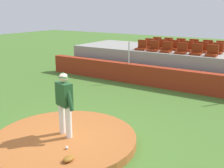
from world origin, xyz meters
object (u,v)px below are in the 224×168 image
at_px(baseball, 67,148).
at_px(stadium_chair_11, 217,50).
at_px(stadium_chair_2, 166,49).
at_px(stadium_chair_3, 181,50).
at_px(stadium_chair_12, 156,43).
at_px(stadium_chair_15, 193,46).
at_px(stadium_chair_1, 153,48).
at_px(stadium_chair_0, 141,47).
at_px(stadium_chair_5, 212,53).
at_px(fielding_glove, 69,159).
at_px(stadium_chair_6, 149,45).
at_px(stadium_chair_10, 202,49).
at_px(stadium_chair_8, 174,47).
at_px(stadium_chair_4, 196,51).
at_px(stadium_chair_14, 180,45).
at_px(stadium_chair_13, 168,44).
at_px(stadium_chair_16, 207,47).
at_px(pitcher, 64,99).
at_px(stadium_chair_7, 161,46).
at_px(stadium_chair_17, 220,48).

relative_size(baseball, stadium_chair_11, 0.15).
bearing_deg(stadium_chair_2, baseball, 96.27).
xyz_separation_m(stadium_chair_3, stadium_chair_12, (-2.10, 1.84, 0.00)).
bearing_deg(stadium_chair_15, baseball, 91.02).
bearing_deg(stadium_chair_1, stadium_chair_0, -4.30).
bearing_deg(stadium_chair_5, fielding_glove, 84.44).
distance_m(stadium_chair_1, stadium_chair_6, 1.17).
height_order(stadium_chair_10, stadium_chair_15, same).
xyz_separation_m(stadium_chair_8, stadium_chair_10, (1.44, -0.03, 0.00)).
relative_size(stadium_chair_0, stadium_chair_4, 1.00).
relative_size(stadium_chair_6, stadium_chair_14, 1.00).
height_order(stadium_chair_6, stadium_chair_13, same).
bearing_deg(stadium_chair_16, pitcher, 83.48).
xyz_separation_m(stadium_chair_1, stadium_chair_13, (0.02, 1.81, 0.00)).
relative_size(stadium_chair_8, stadium_chair_10, 1.00).
bearing_deg(stadium_chair_2, stadium_chair_4, -178.98).
bearing_deg(stadium_chair_13, stadium_chair_8, 127.26).
distance_m(stadium_chair_1, stadium_chair_10, 2.32).
relative_size(stadium_chair_3, stadium_chair_5, 1.00).
xyz_separation_m(stadium_chair_1, stadium_chair_10, (2.14, 0.90, 0.00)).
bearing_deg(stadium_chair_6, stadium_chair_0, 91.68).
height_order(stadium_chair_12, stadium_chair_16, same).
bearing_deg(stadium_chair_1, stadium_chair_10, -157.18).
bearing_deg(stadium_chair_3, stadium_chair_13, -52.13).
relative_size(stadium_chair_7, stadium_chair_11, 1.00).
bearing_deg(stadium_chair_6, stadium_chair_4, 162.54).
distance_m(stadium_chair_2, stadium_chair_10, 1.70).
xyz_separation_m(stadium_chair_5, stadium_chair_14, (-2.11, 1.84, 0.00)).
height_order(stadium_chair_8, stadium_chair_12, same).
height_order(stadium_chair_5, stadium_chair_11, same).
relative_size(stadium_chair_14, stadium_chair_15, 1.00).
xyz_separation_m(stadium_chair_3, stadium_chair_5, (1.38, 0.01, 0.00)).
bearing_deg(stadium_chair_14, stadium_chair_15, 179.34).
relative_size(fielding_glove, stadium_chair_13, 0.60).
height_order(pitcher, stadium_chair_8, stadium_chair_8).
xyz_separation_m(stadium_chair_1, stadium_chair_7, (0.03, 0.90, 0.00)).
bearing_deg(stadium_chair_15, stadium_chair_7, 34.56).
height_order(stadium_chair_1, stadium_chair_8, same).
bearing_deg(stadium_chair_3, stadium_chair_10, -127.89).
relative_size(stadium_chair_8, stadium_chair_12, 1.00).
height_order(baseball, stadium_chair_17, stadium_chair_17).
bearing_deg(stadium_chair_16, baseball, 86.87).
height_order(stadium_chair_11, stadium_chair_16, same).
bearing_deg(stadium_chair_6, stadium_chair_1, 127.46).
relative_size(fielding_glove, stadium_chair_3, 0.60).
bearing_deg(stadium_chair_4, stadium_chair_16, -90.46).
bearing_deg(stadium_chair_6, fielding_glove, 105.88).
bearing_deg(pitcher, baseball, -29.33).
relative_size(pitcher, stadium_chair_2, 3.43).
bearing_deg(stadium_chair_4, stadium_chair_14, -52.19).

